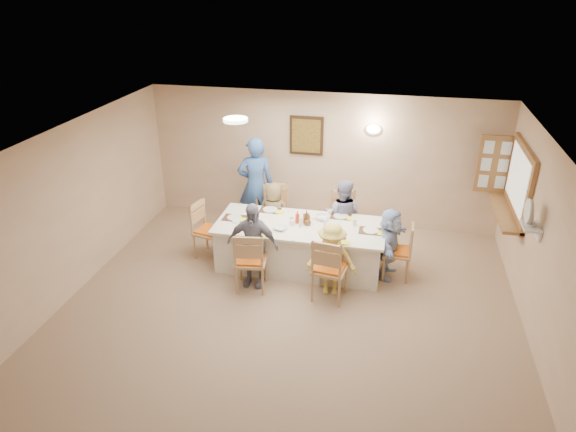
% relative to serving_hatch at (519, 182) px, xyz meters
% --- Properties ---
extents(ground, '(7.00, 7.00, 0.00)m').
position_rel_serving_hatch_xyz_m(ground, '(-3.21, -2.40, -1.50)').
color(ground, '#886E54').
extents(room_walls, '(7.00, 7.00, 7.00)m').
position_rel_serving_hatch_xyz_m(room_walls, '(-3.21, -2.40, 0.01)').
color(room_walls, tan).
rests_on(room_walls, ground).
extents(wall_picture, '(0.62, 0.05, 0.72)m').
position_rel_serving_hatch_xyz_m(wall_picture, '(-3.51, 1.06, 0.20)').
color(wall_picture, black).
rests_on(wall_picture, room_walls).
extents(wall_sconce, '(0.26, 0.09, 0.18)m').
position_rel_serving_hatch_xyz_m(wall_sconce, '(-2.31, 1.04, 0.40)').
color(wall_sconce, white).
rests_on(wall_sconce, room_walls).
extents(ceiling_light, '(0.36, 0.36, 0.05)m').
position_rel_serving_hatch_xyz_m(ceiling_light, '(-4.21, -0.90, 0.97)').
color(ceiling_light, white).
rests_on(ceiling_light, room_walls).
extents(serving_hatch, '(0.06, 1.50, 1.15)m').
position_rel_serving_hatch_xyz_m(serving_hatch, '(0.00, 0.00, 0.00)').
color(serving_hatch, brown).
rests_on(serving_hatch, room_walls).
extents(hatch_sill, '(0.30, 1.50, 0.05)m').
position_rel_serving_hatch_xyz_m(hatch_sill, '(-0.12, 0.00, -0.53)').
color(hatch_sill, brown).
rests_on(hatch_sill, room_walls).
extents(shutter_door, '(0.55, 0.04, 1.00)m').
position_rel_serving_hatch_xyz_m(shutter_door, '(-0.26, 0.76, 0.00)').
color(shutter_door, brown).
rests_on(shutter_door, room_walls).
extents(fan_shelf, '(0.22, 0.36, 0.03)m').
position_rel_serving_hatch_xyz_m(fan_shelf, '(-0.08, -1.35, -0.10)').
color(fan_shelf, white).
rests_on(fan_shelf, room_walls).
extents(desk_fan, '(0.30, 0.30, 0.28)m').
position_rel_serving_hatch_xyz_m(desk_fan, '(-0.11, -1.35, 0.05)').
color(desk_fan, '#A5A5A8').
rests_on(desk_fan, fan_shelf).
extents(dining_table, '(2.70, 1.14, 0.76)m').
position_rel_serving_hatch_xyz_m(dining_table, '(-3.28, -0.67, -1.12)').
color(dining_table, white).
rests_on(dining_table, ground).
extents(chair_back_left, '(0.57, 0.57, 1.01)m').
position_rel_serving_hatch_xyz_m(chair_back_left, '(-3.88, 0.13, -0.99)').
color(chair_back_left, tan).
rests_on(chair_back_left, ground).
extents(chair_back_right, '(0.54, 0.54, 0.99)m').
position_rel_serving_hatch_xyz_m(chair_back_right, '(-2.68, 0.13, -1.01)').
color(chair_back_right, tan).
rests_on(chair_back_right, ground).
extents(chair_front_left, '(0.54, 0.54, 1.00)m').
position_rel_serving_hatch_xyz_m(chair_front_left, '(-3.88, -1.47, -1.00)').
color(chair_front_left, tan).
rests_on(chair_front_left, ground).
extents(chair_front_right, '(0.56, 0.56, 1.03)m').
position_rel_serving_hatch_xyz_m(chair_front_right, '(-2.68, -1.47, -0.99)').
color(chair_front_right, tan).
rests_on(chair_front_right, ground).
extents(chair_left_end, '(0.55, 0.55, 0.98)m').
position_rel_serving_hatch_xyz_m(chair_left_end, '(-4.83, -0.67, -1.01)').
color(chair_left_end, tan).
rests_on(chair_left_end, ground).
extents(chair_right_end, '(0.45, 0.45, 0.92)m').
position_rel_serving_hatch_xyz_m(chair_right_end, '(-1.73, -0.67, -1.04)').
color(chair_right_end, tan).
rests_on(chair_right_end, ground).
extents(diner_back_left, '(0.60, 0.42, 1.15)m').
position_rel_serving_hatch_xyz_m(diner_back_left, '(-3.88, 0.01, -0.93)').
color(diner_back_left, brown).
rests_on(diner_back_left, ground).
extents(diner_back_right, '(0.74, 0.63, 1.31)m').
position_rel_serving_hatch_xyz_m(diner_back_right, '(-2.68, 0.01, -0.84)').
color(diner_back_right, '#8E8EB4').
rests_on(diner_back_right, ground).
extents(diner_front_left, '(0.83, 0.40, 1.37)m').
position_rel_serving_hatch_xyz_m(diner_front_left, '(-3.88, -1.35, -0.82)').
color(diner_front_left, gray).
rests_on(diner_front_left, ground).
extents(diner_front_right, '(0.79, 0.49, 1.16)m').
position_rel_serving_hatch_xyz_m(diner_front_right, '(-2.68, -1.35, -0.92)').
color(diner_front_right, '#EACC56').
rests_on(diner_front_right, ground).
extents(diner_right_end, '(1.20, 0.72, 1.16)m').
position_rel_serving_hatch_xyz_m(diner_right_end, '(-1.86, -0.67, -0.92)').
color(diner_right_end, '#ADC6F4').
rests_on(diner_right_end, ground).
extents(caregiver, '(0.94, 0.86, 1.79)m').
position_rel_serving_hatch_xyz_m(caregiver, '(-4.33, 0.48, -0.61)').
color(caregiver, '#375FA6').
rests_on(caregiver, ground).
extents(placemat_fl, '(0.33, 0.24, 0.01)m').
position_rel_serving_hatch_xyz_m(placemat_fl, '(-3.88, -1.09, -0.74)').
color(placemat_fl, '#472B19').
rests_on(placemat_fl, dining_table).
extents(plate_fl, '(0.24, 0.24, 0.02)m').
position_rel_serving_hatch_xyz_m(plate_fl, '(-3.88, -1.09, -0.73)').
color(plate_fl, white).
rests_on(plate_fl, dining_table).
extents(napkin_fl, '(0.15, 0.15, 0.01)m').
position_rel_serving_hatch_xyz_m(napkin_fl, '(-3.70, -1.14, -0.73)').
color(napkin_fl, '#F4FA34').
rests_on(napkin_fl, dining_table).
extents(placemat_fr, '(0.34, 0.26, 0.01)m').
position_rel_serving_hatch_xyz_m(placemat_fr, '(-2.68, -1.09, -0.74)').
color(placemat_fr, '#472B19').
rests_on(placemat_fr, dining_table).
extents(plate_fr, '(0.24, 0.24, 0.02)m').
position_rel_serving_hatch_xyz_m(plate_fr, '(-2.68, -1.09, -0.73)').
color(plate_fr, white).
rests_on(plate_fr, dining_table).
extents(napkin_fr, '(0.13, 0.13, 0.01)m').
position_rel_serving_hatch_xyz_m(napkin_fr, '(-2.50, -1.14, -0.73)').
color(napkin_fr, '#F4FA34').
rests_on(napkin_fr, dining_table).
extents(placemat_bl, '(0.35, 0.26, 0.01)m').
position_rel_serving_hatch_xyz_m(placemat_bl, '(-3.88, -0.25, -0.74)').
color(placemat_bl, '#472B19').
rests_on(placemat_bl, dining_table).
extents(plate_bl, '(0.24, 0.24, 0.02)m').
position_rel_serving_hatch_xyz_m(plate_bl, '(-3.88, -0.25, -0.73)').
color(plate_bl, white).
rests_on(plate_bl, dining_table).
extents(napkin_bl, '(0.13, 0.13, 0.01)m').
position_rel_serving_hatch_xyz_m(napkin_bl, '(-3.70, -0.30, -0.73)').
color(napkin_bl, '#F4FA34').
rests_on(napkin_bl, dining_table).
extents(placemat_br, '(0.34, 0.25, 0.01)m').
position_rel_serving_hatch_xyz_m(placemat_br, '(-2.68, -0.25, -0.74)').
color(placemat_br, '#472B19').
rests_on(placemat_br, dining_table).
extents(plate_br, '(0.24, 0.24, 0.01)m').
position_rel_serving_hatch_xyz_m(plate_br, '(-2.68, -0.25, -0.73)').
color(plate_br, white).
rests_on(plate_br, dining_table).
extents(napkin_br, '(0.14, 0.14, 0.01)m').
position_rel_serving_hatch_xyz_m(napkin_br, '(-2.50, -0.30, -0.73)').
color(napkin_br, '#F4FA34').
rests_on(napkin_br, dining_table).
extents(placemat_le, '(0.37, 0.27, 0.01)m').
position_rel_serving_hatch_xyz_m(placemat_le, '(-4.38, -0.67, -0.74)').
color(placemat_le, '#472B19').
rests_on(placemat_le, dining_table).
extents(plate_le, '(0.24, 0.24, 0.01)m').
position_rel_serving_hatch_xyz_m(plate_le, '(-4.38, -0.67, -0.73)').
color(plate_le, white).
rests_on(plate_le, dining_table).
extents(napkin_le, '(0.14, 0.14, 0.01)m').
position_rel_serving_hatch_xyz_m(napkin_le, '(-4.20, -0.72, -0.73)').
color(napkin_le, '#F4FA34').
rests_on(napkin_le, dining_table).
extents(placemat_re, '(0.37, 0.27, 0.01)m').
position_rel_serving_hatch_xyz_m(placemat_re, '(-2.16, -0.67, -0.74)').
color(placemat_re, '#472B19').
rests_on(placemat_re, dining_table).
extents(plate_re, '(0.24, 0.24, 0.02)m').
position_rel_serving_hatch_xyz_m(plate_re, '(-2.16, -0.67, -0.73)').
color(plate_re, white).
rests_on(plate_re, dining_table).
extents(napkin_re, '(0.15, 0.15, 0.01)m').
position_rel_serving_hatch_xyz_m(napkin_re, '(-1.98, -0.72, -0.73)').
color(napkin_re, '#F4FA34').
rests_on(napkin_re, dining_table).
extents(teacup_a, '(0.12, 0.12, 0.09)m').
position_rel_serving_hatch_xyz_m(teacup_a, '(-4.08, -0.97, -0.70)').
color(teacup_a, white).
rests_on(teacup_a, dining_table).
extents(teacup_b, '(0.10, 0.10, 0.08)m').
position_rel_serving_hatch_xyz_m(teacup_b, '(-2.87, -0.19, -0.70)').
color(teacup_b, white).
rests_on(teacup_b, dining_table).
extents(bowl_a, '(0.31, 0.31, 0.05)m').
position_rel_serving_hatch_xyz_m(bowl_a, '(-3.55, -0.91, -0.71)').
color(bowl_a, white).
rests_on(bowl_a, dining_table).
extents(bowl_b, '(0.25, 0.25, 0.07)m').
position_rel_serving_hatch_xyz_m(bowl_b, '(-2.97, -0.42, -0.71)').
color(bowl_b, white).
rests_on(bowl_b, dining_table).
extents(condiment_ketchup, '(0.13, 0.13, 0.21)m').
position_rel_serving_hatch_xyz_m(condiment_ketchup, '(-3.34, -0.63, -0.64)').
color(condiment_ketchup, red).
rests_on(condiment_ketchup, dining_table).
extents(condiment_brown, '(0.17, 0.17, 0.22)m').
position_rel_serving_hatch_xyz_m(condiment_brown, '(-3.20, -0.60, -0.63)').
color(condiment_brown, '#583517').
rests_on(condiment_brown, dining_table).
extents(condiment_malt, '(0.13, 0.13, 0.14)m').
position_rel_serving_hatch_xyz_m(condiment_malt, '(-3.16, -0.67, -0.67)').
color(condiment_malt, '#583517').
rests_on(condiment_malt, dining_table).
extents(drinking_glass, '(0.06, 0.06, 0.09)m').
position_rel_serving_hatch_xyz_m(drinking_glass, '(-3.43, -0.62, -0.68)').
color(drinking_glass, silver).
rests_on(drinking_glass, dining_table).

